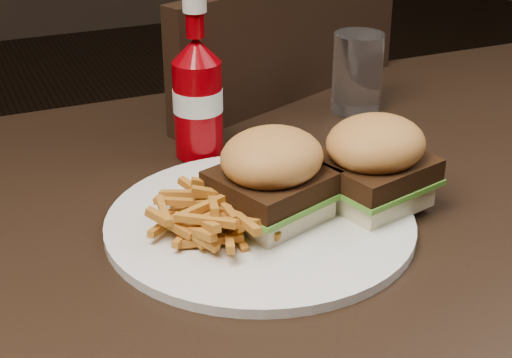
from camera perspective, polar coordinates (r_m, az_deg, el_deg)
name	(u,v)px	position (r m, az deg, el deg)	size (l,w,h in m)	color
dining_table	(327,217)	(0.86, 5.20, -2.80)	(1.20, 0.80, 0.04)	black
chair_far	(201,237)	(1.42, -3.99, -4.20)	(0.46, 0.46, 0.04)	black
plate	(260,222)	(0.80, 0.29, -3.18)	(0.32, 0.32, 0.01)	white
sandwich_half_a	(271,207)	(0.80, 1.13, -2.08)	(0.10, 0.09, 0.02)	#FAE4C7
sandwich_half_b	(372,192)	(0.83, 8.45, -0.96)	(0.10, 0.09, 0.02)	beige
fries_pile	(208,214)	(0.76, -3.50, -2.55)	(0.10, 0.10, 0.04)	#AB5E20
ketchup_bottle	(198,109)	(0.94, -4.23, 5.10)	(0.06, 0.06, 0.12)	#7C0006
tumbler	(357,72)	(1.09, 7.37, 7.70)	(0.07, 0.07, 0.11)	white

